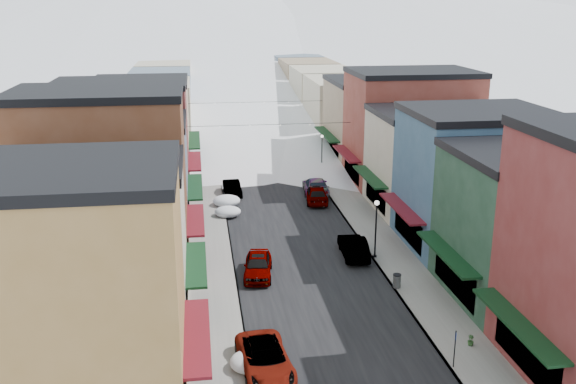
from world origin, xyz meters
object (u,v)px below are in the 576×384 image
object	(u,v)px
car_silver_sedan	(258,265)
car_dark_hatch	(232,188)
trash_can	(397,281)
car_green_sedan	(353,246)
streetlamp_near	(376,222)
car_white_suv	(265,359)

from	to	relation	value
car_silver_sedan	car_dark_hatch	xyz separation A→B (m)	(-0.60, 19.34, -0.10)
car_dark_hatch	trash_can	world-z (taller)	car_dark_hatch
car_green_sedan	trash_can	bearing A→B (deg)	106.56
car_dark_hatch	streetlamp_near	world-z (taller)	streetlamp_near
car_dark_hatch	streetlamp_near	bearing A→B (deg)	-66.13
car_dark_hatch	trash_can	xyz separation A→B (m)	(9.30, -22.76, -0.07)
car_silver_sedan	car_white_suv	bearing A→B (deg)	-86.16
trash_can	streetlamp_near	xyz separation A→B (m)	(-0.00, 5.27, 2.24)
car_white_suv	car_silver_sedan	xyz separation A→B (m)	(0.80, 11.86, 0.05)
car_white_suv	car_silver_sedan	distance (m)	11.89
car_silver_sedan	trash_can	bearing A→B (deg)	-13.75
car_white_suv	car_green_sedan	distance (m)	16.47
trash_can	streetlamp_near	distance (m)	5.73
car_white_suv	streetlamp_near	distance (m)	16.82
car_green_sedan	streetlamp_near	world-z (taller)	streetlamp_near
car_white_suv	trash_can	xyz separation A→B (m)	(9.50, 8.45, -0.12)
car_white_suv	trash_can	world-z (taller)	car_white_suv
car_white_suv	streetlamp_near	bearing A→B (deg)	50.23
trash_can	streetlamp_near	world-z (taller)	streetlamp_near
car_white_suv	trash_can	bearing A→B (deg)	36.58
car_white_suv	car_green_sedan	xyz separation A→B (m)	(8.06, 14.36, 0.04)
car_dark_hatch	car_green_sedan	bearing A→B (deg)	-69.12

